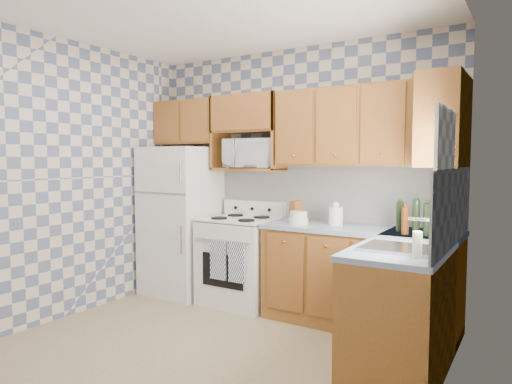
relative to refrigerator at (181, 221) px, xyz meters
The scene contains 31 objects.
floor 1.97m from the refrigerator, 44.43° to the right, with size 3.40×3.40×0.00m, color #806E51.
back_wall 1.42m from the refrigerator, 15.35° to the left, with size 3.40×0.02×2.70m, color slate.
right_wall 3.27m from the refrigerator, 22.79° to the right, with size 0.02×3.20×2.70m, color slate.
backsplash_back 1.75m from the refrigerator, 11.47° to the left, with size 2.60×0.01×0.56m, color white.
backsplash_right 3.02m from the refrigerator, ahead, with size 0.01×1.60×0.56m, color white.
refrigerator is the anchor object (origin of this frame).
stove_body 0.89m from the refrigerator, ahead, with size 0.76×0.65×0.90m, color silver.
cooktop 0.81m from the refrigerator, ahead, with size 0.76×0.65×0.03m, color silver.
backguard 0.87m from the refrigerator, 20.44° to the left, with size 0.76×0.08×0.17m, color silver.
dish_towel_left 0.88m from the refrigerator, 22.72° to the right, with size 0.19×0.03×0.40m, color navy.
dish_towel_right 1.09m from the refrigerator, 17.89° to the right, with size 0.19×0.03×0.40m, color navy.
base_cabinets_back 2.14m from the refrigerator, ahead, with size 1.75×0.60×0.88m, color brown.
base_cabinets_right 2.74m from the refrigerator, ahead, with size 0.60×1.60×0.88m, color brown.
countertop_back 2.10m from the refrigerator, ahead, with size 1.77×0.63×0.04m, color slate.
countertop_right 2.71m from the refrigerator, ahead, with size 0.63×1.60×0.04m, color slate.
upper_cabinets_back 2.34m from the refrigerator, ahead, with size 1.75×0.33×0.74m, color brown.
upper_cabinets_fridge 1.15m from the refrigerator, 94.64° to the left, with size 0.82×0.33×0.50m, color brown.
upper_cabinets_right 2.99m from the refrigerator, ahead, with size 0.33×0.70×0.74m, color brown.
microwave_shelf 1.02m from the refrigerator, 12.94° to the left, with size 0.80×0.33×0.03m, color brown.
microwave 1.16m from the refrigerator, 12.05° to the left, with size 0.56×0.38×0.31m, color silver.
sink 2.79m from the refrigerator, 16.65° to the right, with size 0.48×0.40×0.03m, color #B7B7BC.
window 3.13m from the refrigerator, 15.12° to the right, with size 0.02×0.66×0.86m, color white.
bottle_0 2.63m from the refrigerator, ahead, with size 0.06×0.06×0.28m, color black.
bottle_1 2.73m from the refrigerator, ahead, with size 0.06×0.06×0.26m, color black.
bottle_2 2.78m from the refrigerator, ahead, with size 0.06×0.06×0.25m, color #4C230B.
bottle_3 2.56m from the refrigerator, ahead, with size 0.06×0.06×0.23m, color #4C230B.
bottle_4 2.48m from the refrigerator, ahead, with size 0.06×0.06×0.26m, color black.
knife_block 1.43m from the refrigerator, ahead, with size 0.09×0.09×0.21m, color brown.
electric_kettle 1.87m from the refrigerator, ahead, with size 0.14×0.14×0.17m, color silver.
food_containers 1.54m from the refrigerator, ahead, with size 0.19×0.19×0.12m, color beige, non-canonical shape.
soap_bottle 3.03m from the refrigerator, 19.73° to the right, with size 0.06×0.06×0.17m, color beige.
Camera 1 is at (2.21, -2.72, 1.54)m, focal length 32.00 mm.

